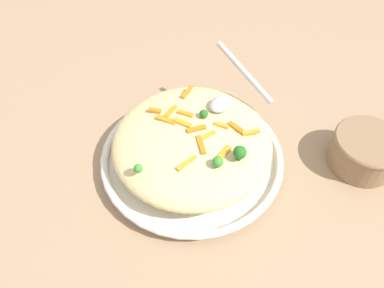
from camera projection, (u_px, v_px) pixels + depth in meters
ground_plane at (192, 163)px, 0.80m from camera, size 2.40×2.40×0.00m
serving_bowl at (192, 158)px, 0.79m from camera, size 0.38×0.38×0.04m
pasta_mound at (192, 143)px, 0.75m from camera, size 0.32×0.32×0.08m
carrot_piece_0 at (196, 129)px, 0.72m from camera, size 0.04×0.03×0.01m
carrot_piece_1 at (187, 163)px, 0.68m from camera, size 0.04×0.01×0.01m
carrot_piece_2 at (251, 132)px, 0.72m from camera, size 0.03×0.03×0.01m
carrot_piece_3 at (171, 112)px, 0.76m from camera, size 0.04×0.01×0.01m
carrot_piece_4 at (201, 145)px, 0.70m from camera, size 0.03×0.04×0.01m
carrot_piece_5 at (221, 125)px, 0.73m from camera, size 0.02×0.03×0.01m
carrot_piece_6 at (181, 124)px, 0.73m from camera, size 0.02×0.04×0.01m
carrot_piece_7 at (155, 111)px, 0.76m from camera, size 0.02×0.03×0.01m
carrot_piece_8 at (187, 92)px, 0.80m from camera, size 0.04×0.02×0.01m
carrot_piece_9 at (236, 127)px, 0.73m from camera, size 0.01×0.03×0.01m
carrot_piece_10 at (186, 114)px, 0.75m from camera, size 0.02×0.03×0.01m
carrot_piece_11 at (208, 135)px, 0.71m from camera, size 0.03×0.01×0.01m
carrot_piece_12 at (224, 153)px, 0.69m from camera, size 0.03×0.01×0.01m
carrot_piece_13 at (166, 120)px, 0.74m from camera, size 0.02×0.04×0.01m
broccoli_floret_0 at (138, 169)px, 0.66m from camera, size 0.02×0.02×0.02m
broccoli_floret_1 at (218, 162)px, 0.66m from camera, size 0.02×0.02×0.02m
broccoli_floret_2 at (240, 153)px, 0.67m from camera, size 0.02×0.02×0.03m
broccoli_floret_3 at (204, 114)px, 0.74m from camera, size 0.02×0.02×0.02m
serving_spoon at (229, 92)px, 0.77m from camera, size 0.12×0.16×0.08m
companion_bowl at (366, 150)px, 0.77m from camera, size 0.14×0.14×0.08m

